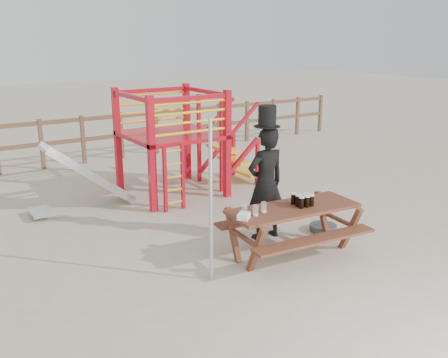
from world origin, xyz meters
TOP-DOWN VIEW (x-y plane):
  - ground at (0.00, 0.00)m, footprint 60.00×60.00m
  - back_fence at (0.00, 7.00)m, footprint 15.09×0.09m
  - playground_fort at (0.12, 3.58)m, footprint 4.71×1.84m
  - picnic_table at (0.27, -0.00)m, footprint 2.01×1.47m
  - man_with_hat at (0.34, 0.73)m, footprint 0.65×0.44m
  - metal_pole at (-1.12, -0.03)m, footprint 0.05×0.05m
  - parasol_base at (1.31, 0.42)m, footprint 0.44×0.44m
  - paper_bag at (-0.60, -0.01)m, footprint 0.23×0.22m
  - stout_pints at (0.42, -0.04)m, footprint 0.27×0.28m
  - empty_glasses at (-0.37, 0.05)m, footprint 0.36×0.18m

SIDE VIEW (x-z plane):
  - ground at x=0.00m, z-range 0.00..0.00m
  - parasol_base at x=1.31m, z-range -0.04..0.15m
  - picnic_table at x=0.27m, z-range 0.10..0.83m
  - back_fence at x=0.00m, z-range 0.14..1.34m
  - paper_bag at x=-0.60m, z-range 0.74..0.82m
  - empty_glasses at x=-0.37m, z-range 0.73..0.88m
  - stout_pints at x=0.42m, z-range 0.74..0.91m
  - man_with_hat at x=0.34m, z-range -0.11..1.98m
  - metal_pole at x=-1.12m, z-range 0.00..2.13m
  - playground_fort at x=0.12m, z-range 0.02..2.12m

